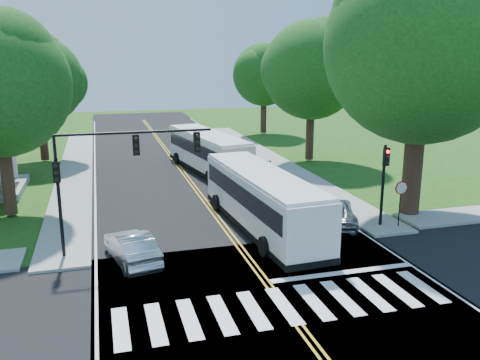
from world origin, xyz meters
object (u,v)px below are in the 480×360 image
object	(u,v)px
signal_ne	(384,175)
hatchback	(132,248)
bus_follow	(208,151)
suv	(331,212)
signal_nw	(111,164)
bus_lead	(262,199)
dark_sedan	(248,164)

from	to	relation	value
signal_ne	hatchback	xyz separation A→B (m)	(-13.40, -1.25, -2.23)
bus_follow	suv	distance (m)	15.07
hatchback	signal_nw	bearing A→B (deg)	-74.44
bus_follow	hatchback	xyz separation A→B (m)	(-7.16, -17.02, -0.92)
signal_ne	suv	distance (m)	3.48
signal_ne	bus_lead	distance (m)	6.64
signal_ne	hatchback	size ratio (longest dim) A/B	1.00
bus_follow	suv	bearing A→B (deg)	95.53
suv	dark_sedan	size ratio (longest dim) A/B	1.14
bus_lead	hatchback	xyz separation A→B (m)	(-7.07, -2.82, -0.94)
signal_nw	signal_ne	world-z (taller)	signal_nw
signal_ne	bus_lead	xyz separation A→B (m)	(-6.32, 1.56, -1.29)
signal_ne	bus_lead	size ratio (longest dim) A/B	0.36
signal_nw	hatchback	distance (m)	3.91
signal_nw	bus_follow	size ratio (longest dim) A/B	0.58
hatchback	bus_follow	bearing A→B (deg)	-125.17
hatchback	dark_sedan	bearing A→B (deg)	-134.90
signal_nw	signal_ne	distance (m)	14.13
dark_sedan	signal_nw	bearing A→B (deg)	41.23
signal_nw	dark_sedan	bearing A→B (deg)	53.63
suv	dark_sedan	bearing A→B (deg)	-65.68
bus_lead	dark_sedan	xyz separation A→B (m)	(3.12, 13.17, -1.00)
hatchback	bus_lead	bearing A→B (deg)	-170.66
bus_follow	hatchback	size ratio (longest dim) A/B	2.81
suv	dark_sedan	distance (m)	13.53
signal_nw	bus_follow	world-z (taller)	signal_nw
signal_ne	bus_lead	bearing A→B (deg)	166.13
bus_follow	dark_sedan	distance (m)	3.36
bus_lead	suv	size ratio (longest dim) A/B	2.36
signal_ne	hatchback	distance (m)	13.64
signal_nw	bus_follow	bearing A→B (deg)	63.64
signal_ne	dark_sedan	bearing A→B (deg)	102.25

